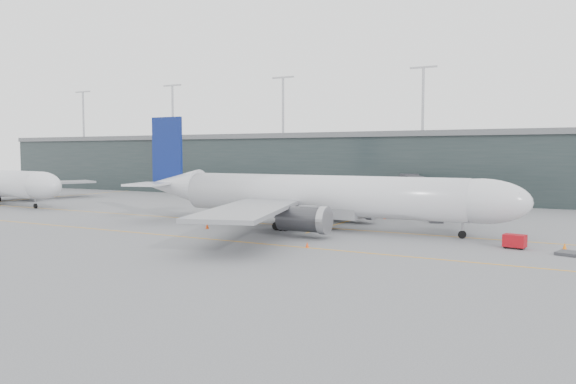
% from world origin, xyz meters
% --- Properties ---
extents(ground, '(320.00, 320.00, 0.00)m').
position_xyz_m(ground, '(0.00, 0.00, 0.00)').
color(ground, '#5B5B60').
rests_on(ground, ground).
extents(taxiline_a, '(160.00, 0.25, 0.02)m').
position_xyz_m(taxiline_a, '(0.00, -4.00, 0.01)').
color(taxiline_a, orange).
rests_on(taxiline_a, ground).
extents(taxiline_b, '(160.00, 0.25, 0.02)m').
position_xyz_m(taxiline_b, '(0.00, -20.00, 0.01)').
color(taxiline_b, orange).
rests_on(taxiline_b, ground).
extents(taxiline_lead_main, '(0.25, 60.00, 0.02)m').
position_xyz_m(taxiline_lead_main, '(5.00, 20.00, 0.01)').
color(taxiline_lead_main, orange).
rests_on(taxiline_lead_main, ground).
extents(taxiline_lead_adj, '(0.25, 60.00, 0.02)m').
position_xyz_m(taxiline_lead_adj, '(-75.00, 20.00, 0.01)').
color(taxiline_lead_adj, orange).
rests_on(taxiline_lead_adj, ground).
extents(terminal, '(240.00, 36.00, 29.00)m').
position_xyz_m(terminal, '(-0.00, 58.00, 7.62)').
color(terminal, '#1E2929').
rests_on(terminal, ground).
extents(main_aircraft, '(57.65, 54.38, 16.22)m').
position_xyz_m(main_aircraft, '(4.10, -5.06, 4.55)').
color(main_aircraft, silver).
rests_on(main_aircraft, ground).
extents(jet_bridge, '(19.03, 43.50, 6.23)m').
position_xyz_m(jet_bridge, '(14.55, 22.16, 4.67)').
color(jet_bridge, '#2E2D32').
rests_on(jet_bridge, ground).
extents(gse_cart, '(2.51, 1.83, 1.57)m').
position_xyz_m(gse_cart, '(30.55, -9.75, 0.87)').
color(gse_cart, '#9F0B13').
rests_on(gse_cart, ground).
extents(baggage_dolly, '(3.62, 3.20, 0.31)m').
position_xyz_m(baggage_dolly, '(36.38, -11.33, 0.18)').
color(baggage_dolly, '#323337').
rests_on(baggage_dolly, ground).
extents(uld_a, '(2.10, 1.87, 1.60)m').
position_xyz_m(uld_a, '(-5.56, 9.24, 0.84)').
color(uld_a, '#333337').
rests_on(uld_a, ground).
extents(uld_b, '(2.27, 1.86, 1.98)m').
position_xyz_m(uld_b, '(-3.42, 12.44, 1.04)').
color(uld_b, '#333337').
rests_on(uld_b, ground).
extents(uld_c, '(2.48, 2.26, 1.84)m').
position_xyz_m(uld_c, '(1.16, 10.06, 0.97)').
color(uld_c, '#333337').
rests_on(uld_c, ground).
extents(cone_nose, '(0.44, 0.44, 0.69)m').
position_xyz_m(cone_nose, '(35.43, -7.43, 0.35)').
color(cone_nose, orange).
rests_on(cone_nose, ground).
extents(cone_wing_stbd, '(0.40, 0.40, 0.64)m').
position_xyz_m(cone_wing_stbd, '(10.09, -19.85, 0.32)').
color(cone_wing_stbd, '#FA450D').
rests_on(cone_wing_stbd, ground).
extents(cone_wing_port, '(0.44, 0.44, 0.70)m').
position_xyz_m(cone_wing_port, '(9.06, 10.23, 0.35)').
color(cone_wing_port, '#F4460D').
rests_on(cone_wing_port, ground).
extents(cone_tail, '(0.51, 0.51, 0.80)m').
position_xyz_m(cone_tail, '(-9.01, -12.50, 0.40)').
color(cone_tail, red).
rests_on(cone_tail, ground).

